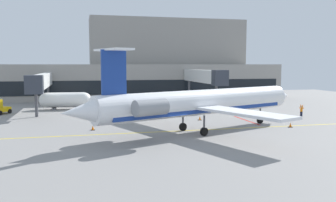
# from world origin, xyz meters

# --- Properties ---
(ground) EXTENTS (120.00, 120.00, 0.11)m
(ground) POSITION_xyz_m (0.00, 0.00, -0.05)
(ground) COLOR gray
(terminal_building) EXTENTS (68.04, 14.58, 18.48)m
(terminal_building) POSITION_xyz_m (5.41, 47.72, 7.07)
(terminal_building) COLOR gray
(terminal_building) RESTS_ON ground
(jet_bridge_west) EXTENTS (2.40, 23.79, 6.15)m
(jet_bridge_west) POSITION_xyz_m (-16.12, 27.34, 4.78)
(jet_bridge_west) COLOR silver
(jet_bridge_west) RESTS_ON ground
(jet_bridge_east) EXTENTS (2.40, 20.40, 6.71)m
(jet_bridge_east) POSITION_xyz_m (13.16, 29.06, 5.32)
(jet_bridge_east) COLOR silver
(jet_bridge_east) RESTS_ON ground
(regional_jet) EXTENTS (30.60, 23.60, 9.13)m
(regional_jet) POSITION_xyz_m (3.17, 1.90, 3.37)
(regional_jet) COLOR white
(regional_jet) RESTS_ON ground
(baggage_tug) EXTENTS (3.23, 3.74, 2.16)m
(baggage_tug) POSITION_xyz_m (18.39, 27.58, 0.98)
(baggage_tug) COLOR #1E4CB2
(baggage_tug) RESTS_ON ground
(fuel_tank) EXTENTS (8.70, 3.04, 2.90)m
(fuel_tank) POSITION_xyz_m (-12.38, 27.08, 1.61)
(fuel_tank) COLOR white
(fuel_tank) RESTS_ON ground
(marshaller) EXTENTS (0.34, 0.82, 1.87)m
(marshaller) POSITION_xyz_m (21.34, 9.41, 0.94)
(marshaller) COLOR #191E33
(marshaller) RESTS_ON ground
(safety_cone_alpha) EXTENTS (0.47, 0.47, 0.55)m
(safety_cone_alpha) POSITION_xyz_m (15.15, 2.42, 0.25)
(safety_cone_alpha) COLOR orange
(safety_cone_alpha) RESTS_ON ground
(safety_cone_bravo) EXTENTS (0.47, 0.47, 0.55)m
(safety_cone_bravo) POSITION_xyz_m (-8.45, 6.10, 0.25)
(safety_cone_bravo) COLOR orange
(safety_cone_bravo) RESTS_ON ground
(safety_cone_charlie) EXTENTS (0.47, 0.47, 0.55)m
(safety_cone_charlie) POSITION_xyz_m (15.18, 7.84, 0.25)
(safety_cone_charlie) COLOR orange
(safety_cone_charlie) RESTS_ON ground
(safety_cone_delta) EXTENTS (0.47, 0.47, 0.55)m
(safety_cone_delta) POSITION_xyz_m (6.16, 10.34, 0.25)
(safety_cone_delta) COLOR orange
(safety_cone_delta) RESTS_ON ground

